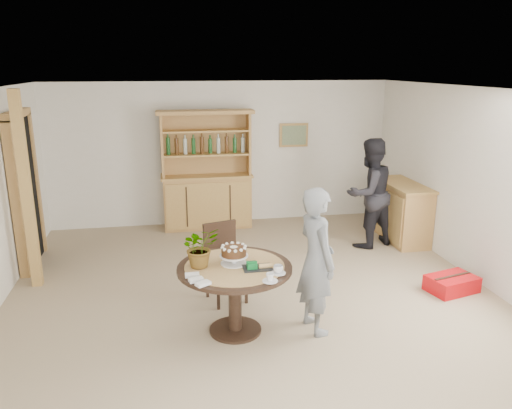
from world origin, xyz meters
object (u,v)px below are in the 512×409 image
Objects in this scene: hutch at (207,189)px; dining_chair at (223,257)px; dining_table at (235,279)px; adult_person at (369,193)px; red_suitcase at (452,284)px; sideboard at (401,211)px; teen_boy at (316,261)px.

dining_chair is (-0.05, -2.84, -0.15)m from hutch.
hutch is 3.67m from dining_table.
adult_person is (2.44, 1.42, 0.32)m from dining_chair.
dining_table is 2.92m from red_suitcase.
dining_chair is (-0.02, 0.83, -0.07)m from dining_table.
sideboard reaches higher than red_suitcase.
adult_person reaches higher than teen_boy.
red_suitcase is (-0.24, -1.95, -0.37)m from sideboard.
hutch is 1.19× the size of adult_person.
hutch reaches higher than dining_table.
teen_boy is (0.85, -0.10, 0.19)m from dining_table.
dining_table is at bearing -104.34° from dining_chair.
red_suitcase is at bearing -22.79° from dining_chair.
sideboard is 1.86× the size of red_suitcase.
dining_table is 1.27× the size of dining_chair.
adult_person is 2.51× the size of red_suitcase.
sideboard is 3.38m from teen_boy.
teen_boy is 2.18m from red_suitcase.
teen_boy is at bearing -77.76° from hutch.
teen_boy reaches higher than sideboard.
teen_boy reaches higher than red_suitcase.
teen_boy reaches higher than dining_chair.
red_suitcase is at bearing 9.60° from dining_table.
adult_person is at bearing 89.07° from red_suitcase.
hutch is 3.00× the size of red_suitcase.
hutch is 1.62× the size of sideboard.
hutch is 1.70× the size of dining_table.
teen_boy is (0.87, -0.93, 0.26)m from dining_chair.
hutch is at bearing 89.49° from dining_table.
sideboard is at bearing 174.64° from adult_person.
hutch is at bearing 73.06° from dining_chair.
dining_table is at bearing -90.51° from hutch.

